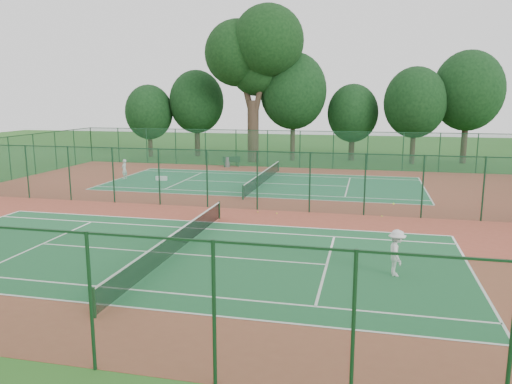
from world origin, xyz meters
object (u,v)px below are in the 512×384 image
Objects in this scene: player_near at (397,253)px; bench at (231,161)px; big_tree at (255,52)px; trash_bin at (227,162)px; player_far at (124,169)px; kit_bag at (161,178)px.

player_near is 1.02× the size of bench.
bench is 11.38m from big_tree.
trash_bin is at bearing -109.20° from big_tree.
player_far is 18.36m from big_tree.
player_far is 3.25m from kit_bag.
player_far is at bearing -144.55° from bench.
trash_bin is at bearing 147.59° from player_far.
kit_bag is at bearing -128.72° from bench.
player_far is 1.81× the size of kit_bag.
big_tree reaches higher than trash_bin.
player_far is (-20.38, 18.08, -0.08)m from player_near.
bench is (6.52, 8.71, -0.28)m from player_far.
kit_bag is (-3.34, -8.70, -0.36)m from bench.
big_tree is at bearing 66.65° from kit_bag.
player_near is 0.11× the size of big_tree.
bench is 1.95× the size of kit_bag.
player_far reaches higher than kit_bag.
big_tree is (7.74, 13.23, 10.09)m from player_far.
kit_bag is at bearing -108.91° from trash_bin.
player_far is at bearing -120.32° from big_tree.
trash_bin is at bearing 66.75° from kit_bag.
big_tree reaches higher than kit_bag.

